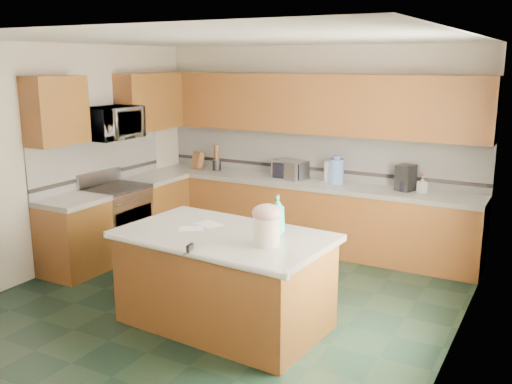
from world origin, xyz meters
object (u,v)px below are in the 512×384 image
Objects in this scene: island_top at (224,236)px; soap_bottle_island at (278,215)px; coffee_maker at (406,178)px; island_base at (225,282)px; treat_jar at (267,231)px; knife_block at (198,160)px; toaster_oven at (290,170)px.

island_top is 0.55m from soap_bottle_island.
coffee_maker is (0.58, 2.38, -0.02)m from soap_bottle_island.
coffee_maker reaches higher than island_top.
island_top reaches higher than island_base.
island_base is 0.81m from treat_jar.
island_top is at bearing -175.99° from island_base.
island_base is 5.16× the size of soap_bottle_island.
knife_block is 0.58× the size of toaster_oven.
knife_block is at bearing 157.09° from treat_jar.
island_top is 2.65m from toaster_oven.
treat_jar is 2.90m from toaster_oven.
soap_bottle_island is (0.44, 0.24, 0.21)m from island_top.
soap_bottle_island is 0.83× the size of toaster_oven.
coffee_maker is at bearing 9.85° from knife_block.
soap_bottle_island reaches higher than toaster_oven.
island_top is 7.86× the size of treat_jar.
knife_block is (-2.08, 2.59, 0.62)m from island_base.
coffee_maker is (1.02, 2.62, 0.65)m from island_base.
island_base is 0.95× the size of island_top.
soap_bottle_island reaches higher than treat_jar.
treat_jar is at bearing -84.09° from coffee_maker.
island_top is 4.53× the size of toaster_oven.
toaster_oven is at bearing -162.53° from coffee_maker.
toaster_oven reaches higher than island_base.
island_base is at bearing -41.95° from knife_block.
treat_jar reaches higher than island_top.
soap_bottle_island is at bearing 32.29° from island_top.
soap_bottle_island is 2.55m from toaster_oven.
treat_jar is 0.58× the size of toaster_oven.
toaster_oven is (-0.55, 2.59, 0.62)m from island_base.
toaster_oven is 1.57m from coffee_maker.
treat_jar is at bearing -8.67° from island_top.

